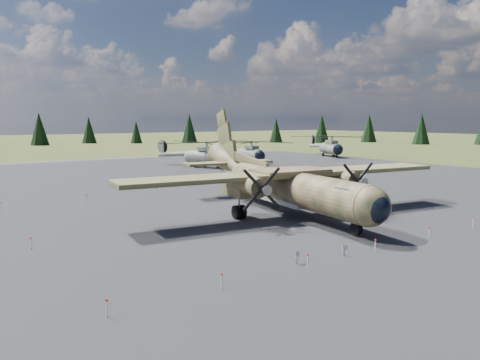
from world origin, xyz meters
TOP-DOWN VIEW (x-y plane):
  - ground at (0.00, 0.00)m, footprint 500.00×500.00m
  - apron at (0.00, 10.00)m, footprint 120.00×120.00m
  - transport_plane at (5.53, 0.10)m, footprint 31.88×28.77m
  - helicopter_near at (20.38, 39.53)m, footprint 23.69×23.79m
  - helicopter_mid at (31.92, 41.47)m, footprint 18.55×21.08m
  - helicopter_far at (57.04, 44.15)m, footprint 24.19×24.19m
  - info_placard_left at (-4.00, -12.53)m, footprint 0.52×0.35m
  - info_placard_right at (-0.43, -13.04)m, footprint 0.45×0.20m
  - barrier_fence at (-0.46, -0.08)m, footprint 33.12×29.62m
  - treeline at (-4.17, 5.41)m, footprint 296.00×298.41m

SIDE VIEW (x-z plane):
  - ground at x=0.00m, z-range 0.00..0.00m
  - apron at x=0.00m, z-range -0.02..0.02m
  - info_placard_right at x=-0.43m, z-range 0.12..0.81m
  - info_placard_left at x=-4.00m, z-range 0.13..0.89m
  - barrier_fence at x=-0.46m, z-range 0.08..0.93m
  - transport_plane at x=5.53m, z-range -2.23..8.26m
  - helicopter_mid at x=31.92m, z-range 0.93..5.35m
  - helicopter_near at x=20.38m, z-range 0.98..5.68m
  - helicopter_far at x=57.04m, z-range 1.01..5.81m
  - treeline at x=-4.17m, z-range -0.60..10.40m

